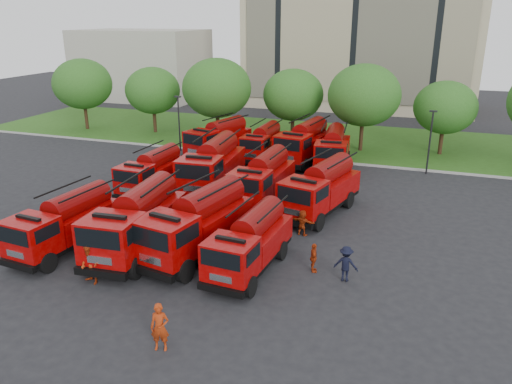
% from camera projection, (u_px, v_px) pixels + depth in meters
% --- Properties ---
extents(ground, '(140.00, 140.00, 0.00)m').
position_uv_depth(ground, '(198.00, 238.00, 28.45)').
color(ground, black).
rests_on(ground, ground).
extents(lawn, '(70.00, 16.00, 0.12)m').
position_uv_depth(lawn, '(306.00, 138.00, 51.57)').
color(lawn, '#254612').
rests_on(lawn, ground).
extents(curb, '(70.00, 0.30, 0.14)m').
position_uv_depth(curb, '(285.00, 157.00, 44.36)').
color(curb, gray).
rests_on(curb, ground).
extents(apartment_building, '(30.00, 14.18, 25.00)m').
position_uv_depth(apartment_building, '(364.00, 11.00, 66.31)').
color(apartment_building, tan).
rests_on(apartment_building, ground).
extents(side_building, '(18.00, 12.00, 10.00)m').
position_uv_depth(side_building, '(142.00, 64.00, 75.22)').
color(side_building, '#A19E8F').
rests_on(side_building, ground).
extents(tree_0, '(6.30, 6.30, 7.70)m').
position_uv_depth(tree_0, '(82.00, 84.00, 53.78)').
color(tree_0, '#382314').
rests_on(tree_0, ground).
extents(tree_1, '(5.71, 5.71, 6.98)m').
position_uv_depth(tree_1, '(153.00, 91.00, 52.35)').
color(tree_1, '#382314').
rests_on(tree_1, ground).
extents(tree_2, '(6.72, 6.72, 8.22)m').
position_uv_depth(tree_2, '(217.00, 88.00, 48.27)').
color(tree_2, '#382314').
rests_on(tree_2, ground).
extents(tree_3, '(5.88, 5.88, 7.19)m').
position_uv_depth(tree_3, '(293.00, 95.00, 48.55)').
color(tree_3, '#382314').
rests_on(tree_3, ground).
extents(tree_4, '(6.55, 6.55, 8.01)m').
position_uv_depth(tree_4, '(364.00, 95.00, 44.87)').
color(tree_4, '#382314').
rests_on(tree_4, ground).
extents(tree_5, '(5.46, 5.46, 6.68)m').
position_uv_depth(tree_5, '(445.00, 107.00, 43.89)').
color(tree_5, '#382314').
rests_on(tree_5, ground).
extents(lamp_post_0, '(0.60, 0.25, 5.11)m').
position_uv_depth(lamp_post_0, '(179.00, 120.00, 45.88)').
color(lamp_post_0, black).
rests_on(lamp_post_0, ground).
extents(lamp_post_1, '(0.60, 0.25, 5.11)m').
position_uv_depth(lamp_post_1, '(430.00, 139.00, 39.08)').
color(lamp_post_1, black).
rests_on(lamp_post_1, ground).
extents(fire_truck_0, '(2.97, 6.92, 3.06)m').
position_uv_depth(fire_truck_0, '(65.00, 222.00, 26.71)').
color(fire_truck_0, black).
rests_on(fire_truck_0, ground).
extents(fire_truck_1, '(3.29, 7.87, 3.50)m').
position_uv_depth(fire_truck_1, '(137.00, 221.00, 26.36)').
color(fire_truck_1, black).
rests_on(fire_truck_1, ground).
extents(fire_truck_2, '(3.99, 8.00, 3.48)m').
position_uv_depth(fire_truck_2, '(198.00, 223.00, 26.06)').
color(fire_truck_2, black).
rests_on(fire_truck_2, ground).
extents(fire_truck_3, '(2.77, 6.66, 2.96)m').
position_uv_depth(fire_truck_3, '(250.00, 242.00, 24.51)').
color(fire_truck_3, black).
rests_on(fire_truck_3, ground).
extents(fire_truck_4, '(2.57, 6.55, 2.95)m').
position_uv_depth(fire_truck_4, '(152.00, 171.00, 35.61)').
color(fire_truck_4, black).
rests_on(fire_truck_4, ground).
extents(fire_truck_5, '(3.43, 8.18, 3.64)m').
position_uv_depth(fire_truck_5, '(213.00, 165.00, 35.88)').
color(fire_truck_5, black).
rests_on(fire_truck_5, ground).
extents(fire_truck_6, '(2.85, 7.26, 3.26)m').
position_uv_depth(fire_truck_6, '(263.00, 178.00, 33.64)').
color(fire_truck_6, black).
rests_on(fire_truck_6, ground).
extents(fire_truck_7, '(4.16, 7.67, 3.32)m').
position_uv_depth(fire_truck_7, '(321.00, 188.00, 31.58)').
color(fire_truck_7, black).
rests_on(fire_truck_7, ground).
extents(fire_truck_8, '(4.19, 7.51, 3.24)m').
position_uv_depth(fire_truck_8, '(219.00, 138.00, 44.51)').
color(fire_truck_8, black).
rests_on(fire_truck_8, ground).
extents(fire_truck_9, '(2.47, 6.48, 2.93)m').
position_uv_depth(fire_truck_9, '(263.00, 142.00, 43.80)').
color(fire_truck_9, black).
rests_on(fire_truck_9, ground).
extents(fire_truck_10, '(3.69, 7.89, 3.45)m').
position_uv_depth(fire_truck_10, '(304.00, 142.00, 42.68)').
color(fire_truck_10, black).
rests_on(fire_truck_10, ground).
extents(fire_truck_11, '(3.25, 7.38, 3.26)m').
position_uv_depth(fire_truck_11, '(333.00, 149.00, 40.89)').
color(fire_truck_11, black).
rests_on(fire_truck_11, ground).
extents(firefighter_0, '(0.83, 0.70, 1.95)m').
position_uv_depth(firefighter_0, '(161.00, 349.00, 19.02)').
color(firefighter_0, '#95290B').
rests_on(firefighter_0, ground).
extents(firefighter_1, '(1.08, 0.83, 1.97)m').
position_uv_depth(firefighter_1, '(92.00, 283.00, 23.71)').
color(firefighter_1, '#95290B').
rests_on(firefighter_1, ground).
extents(firefighter_2, '(0.77, 1.00, 1.51)m').
position_uv_depth(firefighter_2, '(313.00, 272.00, 24.77)').
color(firefighter_2, '#95290B').
rests_on(firefighter_2, ground).
extents(firefighter_3, '(1.17, 0.63, 1.79)m').
position_uv_depth(firefighter_3, '(345.00, 280.00, 23.94)').
color(firefighter_3, black).
rests_on(firefighter_3, ground).
extents(firefighter_4, '(0.96, 1.05, 1.80)m').
position_uv_depth(firefighter_4, '(132.00, 202.00, 33.93)').
color(firefighter_4, black).
rests_on(firefighter_4, ground).
extents(firefighter_5, '(1.52, 0.91, 1.54)m').
position_uv_depth(firefighter_5, '(302.00, 235.00, 28.90)').
color(firefighter_5, '#95290B').
rests_on(firefighter_5, ground).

